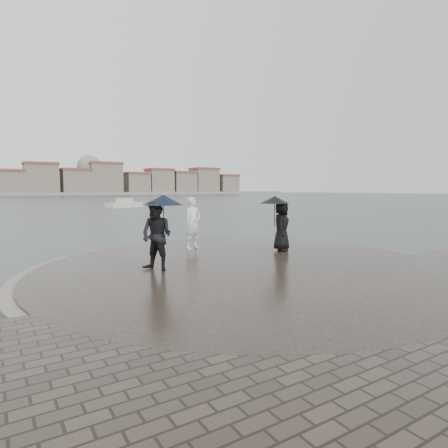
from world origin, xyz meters
TOP-DOWN VIEW (x-y plane):
  - ground at (0.00, 0.00)m, footprint 400.00×400.00m
  - kerb_ring at (0.00, 3.50)m, footprint 12.50×12.50m
  - quay_tip at (0.00, 3.50)m, footprint 11.90×11.90m
  - statue at (-0.01, 6.93)m, footprint 0.78×0.60m
  - visitor_left at (-2.45, 4.24)m, footprint 1.35×1.23m
  - visitor_right at (2.42, 4.93)m, footprint 1.30×1.14m
  - boats at (-4.14, 40.94)m, footprint 31.82×14.01m

SIDE VIEW (x-z plane):
  - ground at x=0.00m, z-range 0.00..0.00m
  - kerb_ring at x=0.00m, z-range 0.00..0.32m
  - quay_tip at x=0.00m, z-range 0.00..0.36m
  - boats at x=-4.14m, z-range -0.37..1.13m
  - statue at x=-0.01m, z-range 0.36..2.27m
  - visitor_right at x=2.42m, z-range 0.52..2.47m
  - visitor_left at x=-2.45m, z-range 0.49..2.53m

